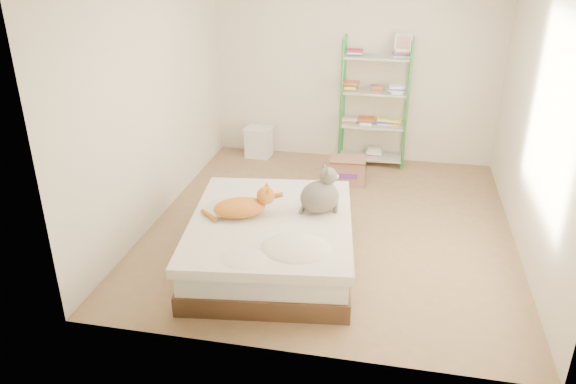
% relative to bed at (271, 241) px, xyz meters
% --- Properties ---
extents(room, '(3.81, 4.21, 2.61)m').
position_rel_bed_xyz_m(room, '(0.46, 0.89, 1.06)').
color(room, '#A87754').
rests_on(room, ground).
extents(bed, '(1.71, 2.03, 0.47)m').
position_rel_bed_xyz_m(bed, '(0.00, 0.00, 0.00)').
color(bed, brown).
rests_on(bed, ground).
extents(orange_cat, '(0.65, 0.51, 0.23)m').
position_rel_bed_xyz_m(orange_cat, '(-0.29, -0.01, 0.35)').
color(orange_cat, orange).
rests_on(orange_cat, bed).
extents(grey_cat, '(0.51, 0.48, 0.45)m').
position_rel_bed_xyz_m(grey_cat, '(0.42, 0.23, 0.46)').
color(grey_cat, gray).
rests_on(grey_cat, bed).
extents(shelf_unit, '(0.88, 0.36, 1.74)m').
position_rel_bed_xyz_m(shelf_unit, '(0.76, 2.77, 0.61)').
color(shelf_unit, green).
rests_on(shelf_unit, ground).
extents(cardboard_box, '(0.47, 0.45, 0.36)m').
position_rel_bed_xyz_m(cardboard_box, '(0.50, 2.08, -0.08)').
color(cardboard_box, tan).
rests_on(cardboard_box, ground).
extents(white_bin, '(0.39, 0.35, 0.42)m').
position_rel_bed_xyz_m(white_bin, '(-0.82, 2.74, -0.02)').
color(white_bin, white).
rests_on(white_bin, ground).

